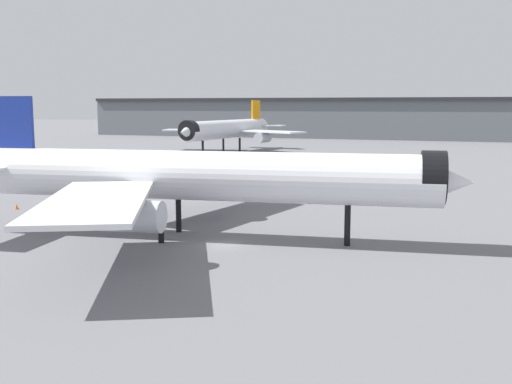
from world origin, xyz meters
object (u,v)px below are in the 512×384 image
Objects in this scene: airliner_far_taxiway at (228,129)px; baggage_tug_wing at (211,186)px; service_truck_front at (270,182)px; airliner_near_gate at (188,176)px; traffic_cone_wingtip at (17,207)px.

airliner_far_taxiway is 80.23m from baggage_tug_wing.
airliner_far_taxiway is 13.82× the size of baggage_tug_wing.
baggage_tug_wing is (-8.94, -2.28, -0.62)m from service_truck_front.
airliner_near_gate reaches higher than traffic_cone_wingtip.
baggage_tug_wing is 5.20× the size of traffic_cone_wingtip.
baggage_tug_wing is (19.11, -77.72, -5.58)m from airliner_far_taxiway.
airliner_far_taxiway is 98.34m from traffic_cone_wingtip.
baggage_tug_wing is (-7.62, 31.62, -5.38)m from airliner_near_gate.
airliner_far_taxiway is at bearing 89.44° from traffic_cone_wingtip.
airliner_near_gate is at bearing 26.64° from airliner_far_taxiway.
baggage_tug_wing is at bearing 45.49° from traffic_cone_wingtip.
baggage_tug_wing reaches higher than traffic_cone_wingtip.
service_truck_front is (28.05, -75.43, -4.97)m from airliner_far_taxiway.
airliner_near_gate is at bearing -98.39° from baggage_tug_wing.
baggage_tug_wing is at bearing 139.40° from service_truck_front.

